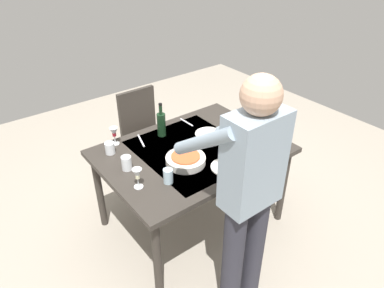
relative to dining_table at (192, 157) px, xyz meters
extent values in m
plane|color=#9E9384|center=(0.00, 0.00, -0.70)|extent=(6.00, 6.00, 0.00)
cube|color=#332D28|center=(0.00, 0.00, 0.06)|extent=(1.43, 1.04, 0.04)
cube|color=beige|center=(0.00, 0.00, 0.07)|extent=(0.79, 0.89, 0.00)
cylinder|color=#332D28|center=(-0.64, -0.45, -0.33)|extent=(0.06, 0.06, 0.73)
cylinder|color=#332D28|center=(0.64, -0.45, -0.33)|extent=(0.06, 0.06, 0.73)
cylinder|color=#332D28|center=(-0.64, 0.45, -0.33)|extent=(0.06, 0.06, 0.73)
cylinder|color=#332D28|center=(0.64, 0.45, -0.33)|extent=(0.06, 0.06, 0.73)
cube|color=black|center=(-0.07, -0.82, -0.25)|extent=(0.40, 0.40, 0.04)
cube|color=#332D28|center=(-0.07, -1.00, 0.00)|extent=(0.40, 0.04, 0.45)
cylinder|color=#332D28|center=(-0.24, -0.99, -0.47)|extent=(0.04, 0.04, 0.43)
cylinder|color=#332D28|center=(0.10, -0.99, -0.47)|extent=(0.04, 0.04, 0.43)
cylinder|color=#332D28|center=(-0.24, -0.65, -0.47)|extent=(0.04, 0.04, 0.43)
cylinder|color=#332D28|center=(0.10, -0.65, -0.47)|extent=(0.04, 0.04, 0.43)
cylinder|color=#2D2D38|center=(0.28, 0.80, -0.26)|extent=(0.14, 0.14, 0.88)
cylinder|color=#2D2D38|center=(0.08, 0.80, -0.26)|extent=(0.14, 0.14, 0.88)
cube|color=#8C9EAD|center=(0.18, 0.80, 0.48)|extent=(0.36, 0.20, 0.60)
sphere|color=tan|center=(0.18, 0.80, 0.88)|extent=(0.22, 0.22, 0.22)
cylinder|color=#8C9EAD|center=(0.35, 0.56, 0.56)|extent=(0.08, 0.52, 0.40)
cylinder|color=#8C9EAD|center=(0.01, 0.56, 0.56)|extent=(0.08, 0.52, 0.40)
cylinder|color=black|center=(0.07, -0.33, 0.18)|extent=(0.07, 0.07, 0.20)
cylinder|color=black|center=(0.07, -0.33, 0.32)|extent=(0.03, 0.03, 0.08)
cylinder|color=black|center=(0.07, -0.33, 0.36)|extent=(0.03, 0.03, 0.02)
cylinder|color=white|center=(0.58, 0.15, 0.08)|extent=(0.06, 0.06, 0.01)
cylinder|color=white|center=(0.58, 0.15, 0.12)|extent=(0.01, 0.01, 0.07)
cone|color=white|center=(0.58, 0.15, 0.19)|extent=(0.07, 0.07, 0.07)
cylinder|color=beige|center=(0.58, 0.15, 0.17)|extent=(0.03, 0.03, 0.03)
cylinder|color=white|center=(0.45, -0.44, 0.08)|extent=(0.06, 0.06, 0.01)
cylinder|color=white|center=(0.45, -0.44, 0.12)|extent=(0.01, 0.01, 0.07)
cone|color=white|center=(0.45, -0.44, 0.19)|extent=(0.07, 0.07, 0.07)
cylinder|color=maroon|center=(0.45, -0.44, 0.17)|extent=(0.03, 0.03, 0.03)
cylinder|color=silver|center=(0.54, -0.35, 0.12)|extent=(0.08, 0.08, 0.09)
cylinder|color=silver|center=(0.54, -0.08, 0.13)|extent=(0.08, 0.08, 0.11)
cylinder|color=silver|center=(0.39, 0.23, 0.13)|extent=(0.07, 0.07, 0.11)
cylinder|color=silver|center=(0.15, 0.12, 0.10)|extent=(0.30, 0.30, 0.05)
cylinder|color=#C6562D|center=(0.15, 0.12, 0.13)|extent=(0.22, 0.22, 0.03)
cylinder|color=silver|center=(-0.28, 0.27, 0.10)|extent=(0.18, 0.18, 0.05)
cylinder|color=#4C843D|center=(-0.28, 0.27, 0.13)|extent=(0.13, 0.13, 0.03)
cylinder|color=silver|center=(-0.25, -0.10, 0.08)|extent=(0.23, 0.23, 0.01)
cylinder|color=silver|center=(-0.05, 0.35, 0.08)|extent=(0.23, 0.23, 0.01)
cube|color=silver|center=(0.26, -0.36, 0.08)|extent=(0.07, 0.20, 0.00)
cube|color=silver|center=(-0.23, -0.38, 0.08)|extent=(0.02, 0.18, 0.00)
camera|label=1|loc=(1.45, 1.88, 1.61)|focal=33.25mm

